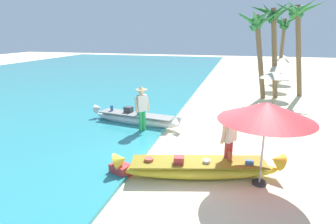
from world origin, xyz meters
The scene contains 17 objects.
ground_plane centered at (0.00, 0.00, 0.00)m, with size 80.00×80.00×0.00m, color beige.
sea centered at (-13.65, 8.00, 0.05)m, with size 24.00×56.00×0.10m, color teal.
boat_yellow_foreground centered at (0.13, -0.83, 0.25)m, with size 4.50×1.78×0.74m.
boat_white_midground centered at (-3.00, 2.78, 0.27)m, with size 4.16×1.22×0.75m.
person_vendor_hatted centered at (-2.44, 1.98, 1.05)m, with size 0.54×0.52×1.81m.
person_tourist_customer centered at (0.87, -0.33, 0.95)m, with size 0.47×0.56×1.67m.
patio_umbrella_large centered at (1.69, -0.81, 1.91)m, with size 2.28×2.28×2.14m.
parasol_row_0 centered at (2.70, 6.79, 1.75)m, with size 1.60×1.60×1.91m.
parasol_row_1 centered at (3.09, 9.53, 1.75)m, with size 1.60×1.60×1.91m.
parasol_row_2 centered at (3.34, 12.02, 1.75)m, with size 1.60×1.60×1.91m.
parasol_row_3 centered at (4.04, 14.82, 1.75)m, with size 1.60×1.60×1.91m.
parasol_row_4 centered at (4.34, 17.80, 1.75)m, with size 1.60×1.60×1.91m.
palm_tree_tall_inland centered at (4.19, 17.41, 4.07)m, with size 2.43×2.75×5.10m.
palm_tree_leaning_seaward centered at (1.76, 9.26, 4.00)m, with size 2.52×2.60×4.97m.
palm_tree_mid_cluster centered at (2.61, 9.60, 4.25)m, with size 2.46×2.58×5.32m.
palm_tree_far_behind centered at (4.01, 10.39, 4.44)m, with size 2.83×2.49×5.53m.
cooler_box centered at (-1.89, -1.28, 0.16)m, with size 0.52×0.38×0.32m, color #C63838.
Camera 1 is at (1.03, -7.43, 3.70)m, focal length 29.59 mm.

